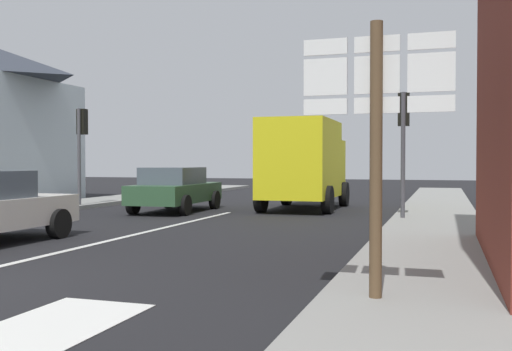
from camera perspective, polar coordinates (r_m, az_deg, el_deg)
ground_plane at (r=17.37m, az=-4.90°, el=-4.13°), size 80.00×80.00×0.00m
sidewalk_right at (r=14.05m, az=16.81°, el=-5.19°), size 2.31×44.00×0.14m
lane_centre_stripe at (r=13.78m, az=-11.34°, el=-5.55°), size 0.16×12.00×0.01m
lane_turn_arrow at (r=6.43m, az=-19.22°, el=-13.57°), size 1.20×2.20×0.01m
sedan_far at (r=19.73m, az=-7.80°, el=-1.27°), size 2.09×4.26×1.47m
delivery_truck at (r=20.42m, az=4.64°, el=1.32°), size 2.52×5.02×3.05m
route_sign_post at (r=6.70m, az=11.54°, el=4.33°), size 1.66×0.14×3.20m
traffic_light_near_left at (r=21.79m, az=-16.50°, el=3.79°), size 0.30×0.49×3.52m
traffic_light_near_right at (r=16.60m, az=14.05°, el=4.62°), size 0.30×0.49×3.53m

